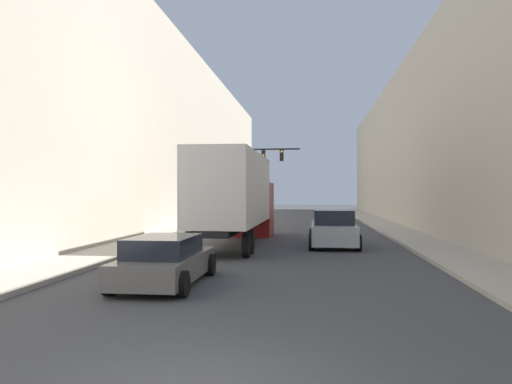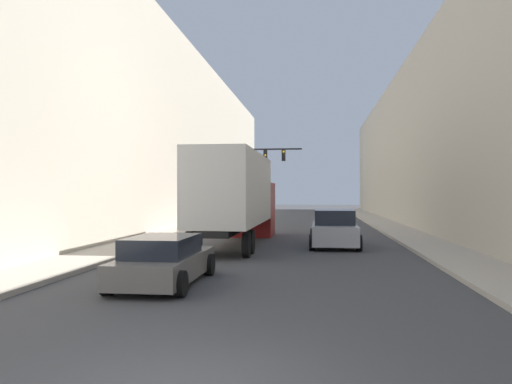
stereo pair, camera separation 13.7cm
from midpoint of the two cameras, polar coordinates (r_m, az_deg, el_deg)
name	(u,v)px [view 1 (the left image)]	position (r m, az deg, el deg)	size (l,w,h in m)	color
sidewalk_right	(389,227)	(36.28, 14.87, -3.92)	(2.35, 80.00, 0.15)	#B2A899
sidewalk_left	(200,226)	(36.87, -6.53, -3.86)	(2.35, 80.00, 0.15)	#B2A899
building_right	(451,142)	(37.20, 21.27, 5.39)	(6.00, 80.00, 12.09)	#BCB29E
building_left	(145,132)	(38.22, -12.68, 6.65)	(6.00, 80.00, 13.97)	#BCB29E
semi_truck	(237,196)	(24.10, -2.32, -0.45)	(2.53, 12.48, 4.25)	silver
sedan_car	(165,261)	(13.87, -10.62, -7.76)	(2.05, 4.51, 1.32)	slate
suv_car	(333,229)	(23.43, 8.65, -4.21)	(2.23, 4.84, 1.71)	#B7B7BC
traffic_signal_gantry	(247,168)	(40.43, -1.15, 2.75)	(5.98, 0.35, 6.32)	black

